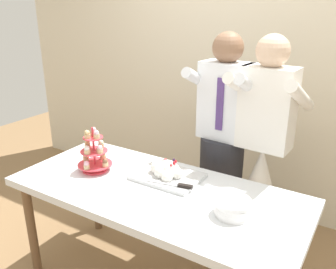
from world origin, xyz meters
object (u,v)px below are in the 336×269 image
(dessert_table, at_px, (156,199))
(person_bride, at_px, (259,191))
(plate_stack, at_px, (233,207))
(person_groom, at_px, (222,159))
(main_cake_tray, at_px, (167,172))
(cupcake_stand, at_px, (94,154))

(dessert_table, bearing_deg, person_bride, 54.80)
(plate_stack, bearing_deg, person_bride, 94.86)
(plate_stack, relative_size, person_groom, 0.12)
(main_cake_tray, xyz_separation_m, plate_stack, (0.52, -0.17, 0.00))
(dessert_table, distance_m, cupcake_stand, 0.52)
(main_cake_tray, xyz_separation_m, person_groom, (0.16, 0.52, -0.07))
(cupcake_stand, xyz_separation_m, person_bride, (0.93, 0.64, -0.31))
(dessert_table, distance_m, main_cake_tray, 0.19)
(cupcake_stand, xyz_separation_m, main_cake_tray, (0.47, 0.15, -0.08))
(dessert_table, xyz_separation_m, person_groom, (0.14, 0.67, 0.05))
(person_groom, bearing_deg, cupcake_stand, -132.83)
(plate_stack, distance_m, person_bride, 0.70)
(plate_stack, distance_m, person_groom, 0.78)
(cupcake_stand, bearing_deg, dessert_table, 0.66)
(cupcake_stand, distance_m, plate_stack, 0.99)
(main_cake_tray, height_order, person_groom, person_groom)
(cupcake_stand, bearing_deg, person_bride, 34.61)
(plate_stack, bearing_deg, main_cake_tray, 161.68)
(person_groom, distance_m, person_bride, 0.35)
(dessert_table, relative_size, person_bride, 1.08)
(cupcake_stand, distance_m, person_bride, 1.17)
(dessert_table, height_order, plate_stack, plate_stack)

